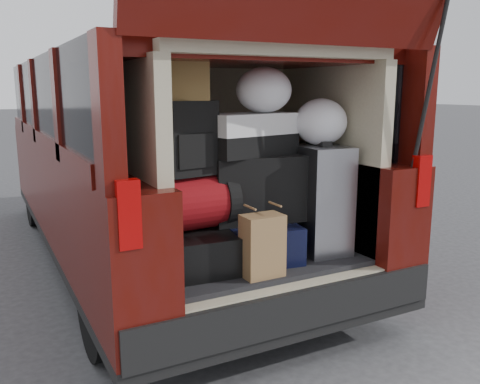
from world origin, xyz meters
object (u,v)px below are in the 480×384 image
Objects in this scene: kraft_bag at (262,246)px; backpack at (189,138)px; black_hardshell at (195,249)px; twotone_duffel at (249,134)px; silver_roller at (317,198)px; black_soft_case at (255,187)px; red_duffel at (191,202)px; navy_hardshell at (257,239)px.

backpack is (-0.28, 0.32, 0.56)m from kraft_bag.
twotone_duffel reaches higher than black_hardshell.
silver_roller is at bearing -13.32° from backpack.
black_soft_case is at bearing 66.57° from kraft_bag.
twotone_duffel is at bearing 2.43° from red_duffel.
navy_hardshell is 0.31m from black_soft_case.
black_soft_case is at bearing -41.57° from twotone_duffel.
black_hardshell is 0.40m from navy_hardshell.
black_hardshell is 0.99× the size of black_soft_case.
kraft_bag is 0.45m from black_soft_case.
silver_roller is 1.63× the size of backpack.
black_hardshell is 0.82× the size of silver_roller.
backpack is (-0.82, 0.07, 0.40)m from silver_roller.
navy_hardshell is 1.04× the size of red_duffel.
black_hardshell is 1.12× the size of red_duffel.
backpack reaches higher than kraft_bag.
backpack is at bearing -167.37° from black_soft_case.
backpack is 0.74× the size of twotone_duffel.
kraft_bag reaches higher than navy_hardshell.
red_duffel is at bearing -179.92° from silver_roller.
silver_roller reaches higher than navy_hardshell.
silver_roller is 1.21× the size of black_soft_case.
twotone_duffel is at bearing 71.67° from kraft_bag.
red_duffel is 1.19× the size of backpack.
silver_roller is at bearing -5.28° from black_soft_case.
navy_hardshell is 0.48m from red_duffel.
backpack is (-0.41, 0.03, 0.62)m from navy_hardshell.
backpack is (-0.01, 0.02, 0.62)m from black_hardshell.
black_soft_case is at bearing -4.63° from backpack.
red_duffel is at bearing -168.97° from black_soft_case.
twotone_duffel is at bearing 158.55° from black_soft_case.
black_soft_case reaches higher than kraft_bag.
black_soft_case is 1.34× the size of backpack.
silver_roller is 1.20× the size of twotone_duffel.
backpack reaches higher than twotone_duffel.
red_duffel reaches higher than kraft_bag.
red_duffel is at bearing -177.21° from navy_hardshell.
navy_hardshell is 0.76× the size of silver_roller.
navy_hardshell is at bearing 2.90° from black_hardshell.
backpack reaches higher than black_soft_case.
kraft_bag is at bearing -52.99° from red_duffel.
silver_roller is at bearing -8.26° from red_duffel.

